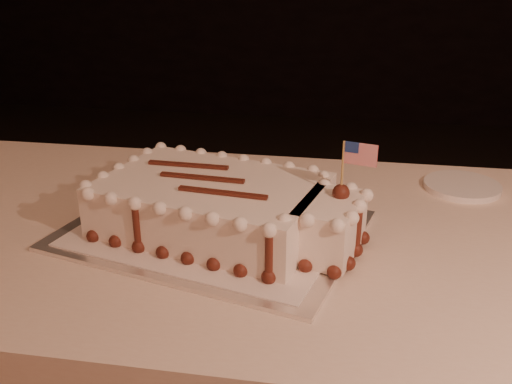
# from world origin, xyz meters

# --- Properties ---
(cake_board) EXTENTS (0.59, 0.50, 0.01)m
(cake_board) POSITION_xyz_m (-0.24, 0.57, 0.75)
(cake_board) COLOR silver
(cake_board) RESTS_ON banquet_table
(doily) EXTENTS (0.53, 0.45, 0.00)m
(doily) POSITION_xyz_m (-0.24, 0.57, 0.76)
(doily) COLOR silver
(doily) RESTS_ON cake_board
(sheet_cake) EXTENTS (0.50, 0.36, 0.19)m
(sheet_cake) POSITION_xyz_m (-0.21, 0.57, 0.81)
(sheet_cake) COLOR white
(sheet_cake) RESTS_ON doily
(side_plate) EXTENTS (0.16, 0.16, 0.01)m
(side_plate) POSITION_xyz_m (0.24, 0.86, 0.76)
(side_plate) COLOR white
(side_plate) RESTS_ON banquet_table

